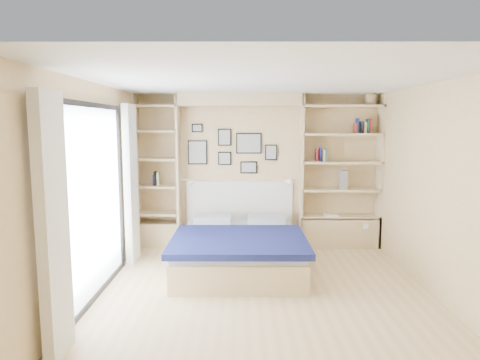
{
  "coord_description": "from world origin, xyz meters",
  "views": [
    {
      "loc": [
        -0.27,
        -4.86,
        2.02
      ],
      "look_at": [
        -0.29,
        0.9,
        1.26
      ],
      "focal_mm": 32.0,
      "sensor_mm": 36.0,
      "label": 1
    }
  ],
  "objects": [
    {
      "name": "ground",
      "position": [
        0.0,
        0.0,
        0.0
      ],
      "size": [
        4.5,
        4.5,
        0.0
      ],
      "primitive_type": "plane",
      "color": "#D5B97C",
      "rests_on": "ground"
    },
    {
      "name": "room_shell",
      "position": [
        -0.39,
        1.52,
        1.08
      ],
      "size": [
        4.5,
        4.5,
        4.5
      ],
      "color": "#D0B67C",
      "rests_on": "ground"
    },
    {
      "name": "bed",
      "position": [
        -0.3,
        1.0,
        0.28
      ],
      "size": [
        1.78,
        2.35,
        1.07
      ],
      "color": "tan",
      "rests_on": "ground"
    },
    {
      "name": "photo_gallery",
      "position": [
        -0.45,
        2.22,
        1.6
      ],
      "size": [
        1.48,
        0.02,
        0.82
      ],
      "color": "black",
      "rests_on": "ground"
    },
    {
      "name": "reading_lamps",
      "position": [
        -0.3,
        2.0,
        1.1
      ],
      "size": [
        1.92,
        0.12,
        0.15
      ],
      "color": "silver",
      "rests_on": "ground"
    },
    {
      "name": "shelf_decor",
      "position": [
        1.12,
        2.07,
        1.69
      ],
      "size": [
        3.59,
        0.23,
        2.03
      ],
      "color": "#A51E1E",
      "rests_on": "ground"
    },
    {
      "name": "deck_chair",
      "position": [
        -2.85,
        0.33,
        0.39
      ],
      "size": [
        0.78,
        0.95,
        0.83
      ],
      "rotation": [
        0.0,
        0.0,
        -0.41
      ],
      "color": "tan",
      "rests_on": "ground"
    }
  ]
}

